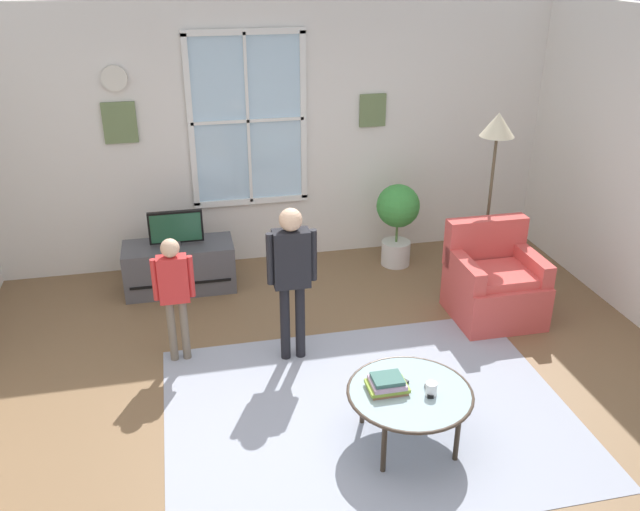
{
  "coord_description": "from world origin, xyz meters",
  "views": [
    {
      "loc": [
        -1.04,
        -3.98,
        3.14
      ],
      "look_at": [
        -0.03,
        0.62,
        0.95
      ],
      "focal_mm": 37.54,
      "sensor_mm": 36.0,
      "label": 1
    }
  ],
  "objects_px": {
    "floor_lamp": "(496,143)",
    "person_red_shirt": "(174,286)",
    "remote_near_books": "(429,391)",
    "person_black_shirt": "(292,268)",
    "armchair": "(494,284)",
    "remote_near_cup": "(399,379)",
    "coffee_table": "(410,394)",
    "book_stack": "(387,384)",
    "tv_stand": "(180,267)",
    "television": "(176,227)",
    "cup": "(431,389)",
    "potted_plant_by_window": "(398,216)"
  },
  "relations": [
    {
      "from": "coffee_table",
      "to": "floor_lamp",
      "type": "height_order",
      "value": "floor_lamp"
    },
    {
      "from": "person_black_shirt",
      "to": "person_red_shirt",
      "type": "relative_size",
      "value": 1.22
    },
    {
      "from": "tv_stand",
      "to": "television",
      "type": "relative_size",
      "value": 2.05
    },
    {
      "from": "tv_stand",
      "to": "remote_near_books",
      "type": "relative_size",
      "value": 7.65
    },
    {
      "from": "tv_stand",
      "to": "person_red_shirt",
      "type": "relative_size",
      "value": 0.98
    },
    {
      "from": "tv_stand",
      "to": "cup",
      "type": "distance_m",
      "value": 3.16
    },
    {
      "from": "floor_lamp",
      "to": "person_red_shirt",
      "type": "bearing_deg",
      "value": -166.56
    },
    {
      "from": "cup",
      "to": "person_red_shirt",
      "type": "relative_size",
      "value": 0.08
    },
    {
      "from": "armchair",
      "to": "floor_lamp",
      "type": "height_order",
      "value": "floor_lamp"
    },
    {
      "from": "tv_stand",
      "to": "coffee_table",
      "type": "bearing_deg",
      "value": -61.18
    },
    {
      "from": "tv_stand",
      "to": "coffee_table",
      "type": "distance_m",
      "value": 3.04
    },
    {
      "from": "remote_near_cup",
      "to": "book_stack",
      "type": "bearing_deg",
      "value": -143.06
    },
    {
      "from": "person_red_shirt",
      "to": "television",
      "type": "bearing_deg",
      "value": 88.08
    },
    {
      "from": "television",
      "to": "book_stack",
      "type": "xyz_separation_m",
      "value": [
        1.32,
        -2.61,
        -0.2
      ]
    },
    {
      "from": "armchair",
      "to": "cup",
      "type": "relative_size",
      "value": 9.51
    },
    {
      "from": "armchair",
      "to": "person_black_shirt",
      "type": "xyz_separation_m",
      "value": [
        -1.93,
        -0.3,
        0.51
      ]
    },
    {
      "from": "cup",
      "to": "coffee_table",
      "type": "bearing_deg",
      "value": 153.43
    },
    {
      "from": "person_black_shirt",
      "to": "remote_near_cup",
      "type": "bearing_deg",
      "value": -62.39
    },
    {
      "from": "book_stack",
      "to": "remote_near_books",
      "type": "distance_m",
      "value": 0.28
    },
    {
      "from": "tv_stand",
      "to": "person_red_shirt",
      "type": "distance_m",
      "value": 1.37
    },
    {
      "from": "remote_near_books",
      "to": "potted_plant_by_window",
      "type": "height_order",
      "value": "potted_plant_by_window"
    },
    {
      "from": "person_red_shirt",
      "to": "person_black_shirt",
      "type": "bearing_deg",
      "value": -10.59
    },
    {
      "from": "person_black_shirt",
      "to": "cup",
      "type": "bearing_deg",
      "value": -60.61
    },
    {
      "from": "tv_stand",
      "to": "armchair",
      "type": "xyz_separation_m",
      "value": [
        2.81,
        -1.16,
        0.09
      ]
    },
    {
      "from": "person_black_shirt",
      "to": "potted_plant_by_window",
      "type": "bearing_deg",
      "value": 47.71
    },
    {
      "from": "remote_near_cup",
      "to": "person_red_shirt",
      "type": "distance_m",
      "value": 1.94
    },
    {
      "from": "coffee_table",
      "to": "remote_near_cup",
      "type": "relative_size",
      "value": 6.14
    },
    {
      "from": "coffee_table",
      "to": "armchair",
      "type": "bearing_deg",
      "value": 48.2
    },
    {
      "from": "book_stack",
      "to": "potted_plant_by_window",
      "type": "relative_size",
      "value": 0.3
    },
    {
      "from": "cup",
      "to": "armchair",
      "type": "bearing_deg",
      "value": 52.11
    },
    {
      "from": "potted_plant_by_window",
      "to": "floor_lamp",
      "type": "distance_m",
      "value": 1.32
    },
    {
      "from": "armchair",
      "to": "potted_plant_by_window",
      "type": "bearing_deg",
      "value": 112.79
    },
    {
      "from": "book_stack",
      "to": "person_black_shirt",
      "type": "distance_m",
      "value": 1.29
    },
    {
      "from": "cup",
      "to": "tv_stand",
      "type": "bearing_deg",
      "value": 120.26
    },
    {
      "from": "cup",
      "to": "potted_plant_by_window",
      "type": "xyz_separation_m",
      "value": [
        0.69,
        2.81,
        0.1
      ]
    },
    {
      "from": "book_stack",
      "to": "person_black_shirt",
      "type": "bearing_deg",
      "value": 110.92
    },
    {
      "from": "remote_near_books",
      "to": "person_black_shirt",
      "type": "bearing_deg",
      "value": 119.7
    },
    {
      "from": "tv_stand",
      "to": "armchair",
      "type": "relative_size",
      "value": 1.23
    },
    {
      "from": "coffee_table",
      "to": "person_black_shirt",
      "type": "distance_m",
      "value": 1.41
    },
    {
      "from": "book_stack",
      "to": "person_red_shirt",
      "type": "height_order",
      "value": "person_red_shirt"
    },
    {
      "from": "tv_stand",
      "to": "remote_near_cup",
      "type": "distance_m",
      "value": 2.91
    },
    {
      "from": "remote_near_books",
      "to": "floor_lamp",
      "type": "height_order",
      "value": "floor_lamp"
    },
    {
      "from": "person_black_shirt",
      "to": "television",
      "type": "bearing_deg",
      "value": 121.05
    },
    {
      "from": "person_black_shirt",
      "to": "remote_near_books",
      "type": "bearing_deg",
      "value": -60.3
    },
    {
      "from": "book_stack",
      "to": "person_red_shirt",
      "type": "xyz_separation_m",
      "value": [
        -1.36,
        1.32,
        0.22
      ]
    },
    {
      "from": "armchair",
      "to": "remote_near_cup",
      "type": "bearing_deg",
      "value": -135.18
    },
    {
      "from": "coffee_table",
      "to": "person_black_shirt",
      "type": "bearing_deg",
      "value": 116.02
    },
    {
      "from": "television",
      "to": "armchair",
      "type": "distance_m",
      "value": 3.06
    },
    {
      "from": "coffee_table",
      "to": "book_stack",
      "type": "xyz_separation_m",
      "value": [
        -0.15,
        0.05,
        0.07
      ]
    },
    {
      "from": "cup",
      "to": "potted_plant_by_window",
      "type": "bearing_deg",
      "value": 76.12
    }
  ]
}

